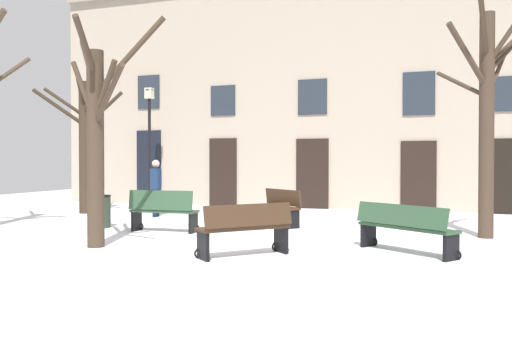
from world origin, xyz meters
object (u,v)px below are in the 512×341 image
at_px(tree_foreground, 97,133).
at_px(person_by_shop_door, 156,185).
at_px(streetlamp, 149,134).
at_px(bench_far_corner, 245,229).
at_px(bench_near_lamp, 405,227).
at_px(bench_back_to_back_left, 278,207).
at_px(bench_facing_shops, 163,211).
at_px(tree_near_facade, 486,113).
at_px(tree_left_of_center, 85,140).
at_px(litter_bin, 100,211).

relative_size(tree_foreground, person_by_shop_door, 2.65).
height_order(tree_foreground, streetlamp, tree_foreground).
relative_size(bench_far_corner, person_by_shop_door, 0.91).
distance_m(tree_foreground, bench_near_lamp, 5.72).
relative_size(bench_back_to_back_left, person_by_shop_door, 0.88).
bearing_deg(bench_far_corner, streetlamp, -97.23).
distance_m(bench_near_lamp, person_by_shop_door, 7.99).
bearing_deg(tree_foreground, bench_far_corner, -0.50).
height_order(bench_facing_shops, person_by_shop_door, person_by_shop_door).
height_order(tree_near_facade, bench_near_lamp, tree_near_facade).
distance_m(tree_left_of_center, litter_bin, 4.15).
distance_m(tree_near_facade, bench_far_corner, 5.73).
height_order(tree_foreground, bench_facing_shops, tree_foreground).
xyz_separation_m(streetlamp, bench_near_lamp, (8.64, -6.35, -2.05)).
height_order(streetlamp, bench_far_corner, streetlamp).
xyz_separation_m(streetlamp, litter_bin, (1.61, -5.06, -2.12)).
bearing_deg(streetlamp, bench_far_corner, -50.65).
height_order(tree_near_facade, bench_facing_shops, tree_near_facade).
relative_size(tree_foreground, bench_back_to_back_left, 3.01).
xyz_separation_m(streetlamp, bench_far_corner, (6.15, -7.51, -2.04)).
distance_m(tree_left_of_center, bench_near_lamp, 10.51).
xyz_separation_m(tree_foreground, person_by_shop_door, (-1.62, 4.98, -1.20)).
distance_m(tree_near_facade, litter_bin, 8.85).
bearing_deg(bench_far_corner, tree_left_of_center, -83.11).
relative_size(tree_left_of_center, bench_near_lamp, 2.27).
height_order(tree_near_facade, streetlamp, tree_near_facade).
relative_size(tree_near_facade, streetlamp, 1.14).
height_order(tree_foreground, litter_bin, tree_foreground).
bearing_deg(bench_facing_shops, litter_bin, -9.85).
height_order(tree_left_of_center, bench_facing_shops, tree_left_of_center).
relative_size(streetlamp, bench_far_corner, 2.80).
bearing_deg(tree_near_facade, bench_far_corner, -138.05).
xyz_separation_m(tree_near_facade, bench_facing_shops, (-6.70, -1.35, -2.10)).
bearing_deg(tree_near_facade, bench_facing_shops, -168.63).
relative_size(tree_left_of_center, bench_back_to_back_left, 2.82).
distance_m(streetlamp, litter_bin, 5.72).
bearing_deg(tree_foreground, person_by_shop_door, 107.96).
relative_size(tree_foreground, bench_facing_shops, 2.74).
height_order(tree_foreground, bench_back_to_back_left, tree_foreground).
relative_size(tree_near_facade, tree_left_of_center, 1.17).
xyz_separation_m(bench_near_lamp, bench_far_corner, (-2.48, -1.15, 0.01)).
bearing_deg(tree_foreground, litter_bin, 124.36).
xyz_separation_m(tree_near_facade, bench_near_lamp, (-1.48, -2.41, -2.11)).
xyz_separation_m(tree_left_of_center, litter_bin, (2.50, -2.77, -1.82)).
xyz_separation_m(tree_foreground, streetlamp, (-3.27, 7.48, 0.42)).
bearing_deg(person_by_shop_door, tree_foreground, -173.74).
xyz_separation_m(bench_back_to_back_left, person_by_shop_door, (-3.85, 0.82, 0.43)).
relative_size(tree_left_of_center, litter_bin, 5.19).
distance_m(tree_near_facade, bench_facing_shops, 7.14).
height_order(streetlamp, bench_facing_shops, streetlamp).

